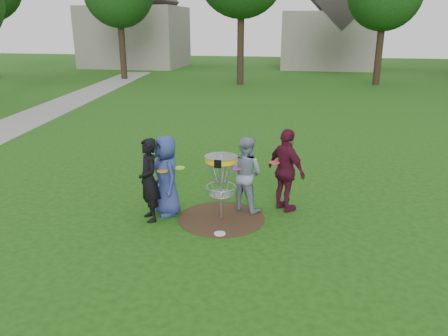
% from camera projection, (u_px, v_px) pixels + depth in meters
% --- Properties ---
extents(ground, '(100.00, 100.00, 0.00)m').
position_uv_depth(ground, '(221.00, 218.00, 9.01)').
color(ground, '#19470F').
rests_on(ground, ground).
extents(dirt_patch, '(1.80, 1.80, 0.01)m').
position_uv_depth(dirt_patch, '(221.00, 218.00, 9.01)').
color(dirt_patch, '#47331E').
rests_on(dirt_patch, ground).
extents(concrete_path, '(7.75, 39.92, 0.02)m').
position_uv_depth(concrete_path, '(25.00, 120.00, 18.28)').
color(concrete_path, '#9E9E99').
rests_on(concrete_path, ground).
extents(player_blue, '(0.93, 0.98, 1.69)m').
position_uv_depth(player_blue, '(167.00, 176.00, 9.01)').
color(player_blue, navy).
rests_on(player_blue, ground).
extents(player_black, '(0.70, 0.74, 1.71)m').
position_uv_depth(player_black, '(149.00, 180.00, 8.71)').
color(player_black, black).
rests_on(player_black, ground).
extents(player_grey, '(0.96, 0.87, 1.62)m').
position_uv_depth(player_grey, '(245.00, 174.00, 9.23)').
color(player_grey, '#7F8FA4').
rests_on(player_grey, ground).
extents(player_maroon, '(1.05, 1.04, 1.79)m').
position_uv_depth(player_maroon, '(286.00, 171.00, 9.16)').
color(player_maroon, '#521228').
rests_on(player_maroon, ground).
extents(disc_on_grass, '(0.22, 0.22, 0.02)m').
position_uv_depth(disc_on_grass, '(220.00, 234.00, 8.32)').
color(disc_on_grass, white).
rests_on(disc_on_grass, ground).
extents(disc_golf_basket, '(0.66, 0.67, 1.38)m').
position_uv_depth(disc_golf_basket, '(221.00, 172.00, 8.69)').
color(disc_golf_basket, '#9EA0A5').
rests_on(disc_golf_basket, ground).
extents(held_discs, '(2.37, 1.04, 0.12)m').
position_uv_depth(held_discs, '(214.00, 167.00, 8.89)').
color(held_discs, '#9DFC1C').
rests_on(held_discs, ground).
extents(house_row, '(44.50, 10.65, 11.62)m').
position_uv_depth(house_row, '(350.00, 21.00, 37.71)').
color(house_row, gray).
rests_on(house_row, ground).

